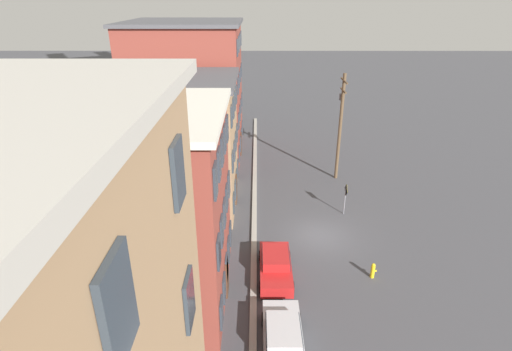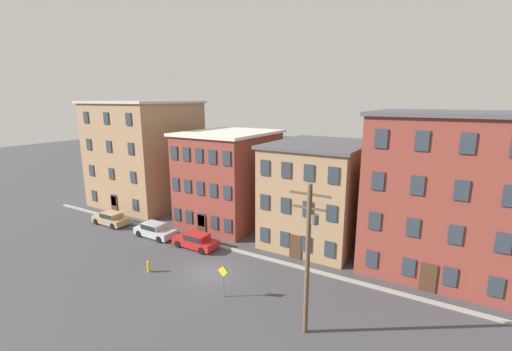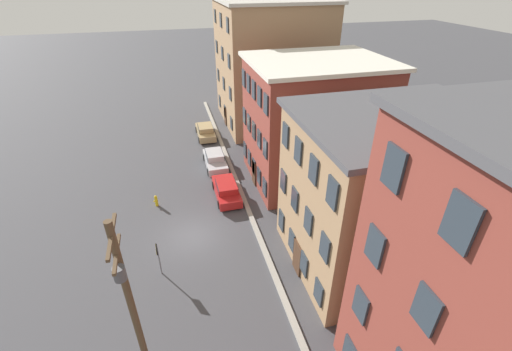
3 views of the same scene
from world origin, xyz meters
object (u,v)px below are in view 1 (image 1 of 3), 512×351
caution_sign (346,194)px  fire_hydrant (373,270)px  car_silver (283,337)px  car_red (276,264)px  utility_pole (341,122)px

caution_sign → fire_hydrant: 7.52m
fire_hydrant → car_silver: bearing=133.3°
car_red → utility_pole: utility_pole is taller
car_silver → utility_pole: utility_pole is taller
car_red → utility_pole: size_ratio=0.47×
fire_hydrant → caution_sign: bearing=1.4°
fire_hydrant → car_red: bearing=87.7°
caution_sign → fire_hydrant: caution_sign is taller
caution_sign → utility_pole: utility_pole is taller
caution_sign → utility_pole: (6.55, -0.57, 3.57)m
caution_sign → utility_pole: 7.48m
car_silver → utility_pole: (19.17, -5.91, 4.47)m
caution_sign → car_red: bearing=142.8°
car_silver → utility_pole: bearing=-17.1°
car_red → caution_sign: caution_sign is taller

